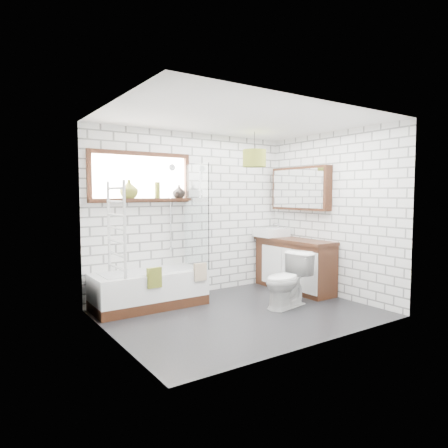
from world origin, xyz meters
TOP-DOWN VIEW (x-y plane):
  - floor at (0.00, 0.00)m, footprint 3.40×2.60m
  - ceiling at (0.00, 0.00)m, footprint 3.40×2.60m
  - wall_back at (0.00, 1.30)m, footprint 3.40×0.01m
  - wall_front at (0.00, -1.30)m, footprint 3.40×0.01m
  - wall_left at (-1.70, 0.00)m, footprint 0.01×2.60m
  - wall_right at (1.70, 0.00)m, footprint 0.01×2.60m
  - window at (-0.85, 1.26)m, footprint 1.52×0.16m
  - towel_radiator at (-1.66, 0.00)m, footprint 0.06×0.52m
  - mirror_cabinet at (1.62, 0.60)m, footprint 0.16×1.20m
  - shower_riser at (-0.40, 1.26)m, footprint 0.02×0.02m
  - bathtub at (-0.89, 0.96)m, footprint 1.53×0.68m
  - shower_screen at (-0.14, 0.96)m, footprint 0.02×0.72m
  - towel_green at (-0.96, 0.62)m, footprint 0.19×0.05m
  - towel_beige at (-0.27, 0.62)m, footprint 0.19×0.05m
  - vanity at (1.46, 0.56)m, footprint 0.47×1.46m
  - basin at (1.40, 1.06)m, footprint 0.49×0.43m
  - tap at (1.56, 1.06)m, footprint 0.03×0.03m
  - toilet at (0.69, -0.10)m, footprint 0.55×0.80m
  - vase_olive at (-1.05, 1.23)m, footprint 0.28×0.28m
  - vase_dark at (-0.27, 1.23)m, footprint 0.19×0.19m
  - bottle at (-0.62, 1.23)m, footprint 0.10×0.10m
  - pendant at (0.73, 0.68)m, footprint 0.35×0.35m

SIDE VIEW (x-z plane):
  - floor at x=0.00m, z-range -0.01..0.00m
  - bathtub at x=-0.89m, z-range 0.00..0.50m
  - toilet at x=0.69m, z-range 0.00..0.75m
  - vanity at x=1.46m, z-range 0.00..0.84m
  - towel_beige at x=-0.27m, z-range 0.35..0.60m
  - towel_green at x=-0.96m, z-range 0.34..0.61m
  - basin at x=1.40m, z-range 0.84..0.98m
  - tap at x=1.56m, z-range 0.89..1.06m
  - towel_radiator at x=-1.66m, z-range 0.70..1.70m
  - shower_screen at x=-0.14m, z-range 0.50..2.00m
  - wall_back at x=0.00m, z-range 0.00..2.50m
  - wall_front at x=0.00m, z-range 0.00..2.50m
  - wall_left at x=-1.70m, z-range 0.00..2.50m
  - wall_right at x=1.70m, z-range 0.00..2.50m
  - shower_riser at x=-0.40m, z-range 0.70..2.00m
  - vase_dark at x=-0.27m, z-range 1.48..1.68m
  - bottle at x=-0.62m, z-range 1.48..1.71m
  - vase_olive at x=-1.05m, z-range 1.48..1.74m
  - mirror_cabinet at x=1.62m, z-range 1.30..2.00m
  - window at x=-0.85m, z-range 1.46..2.14m
  - pendant at x=0.73m, z-range 1.97..2.23m
  - ceiling at x=0.00m, z-range 2.50..2.51m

